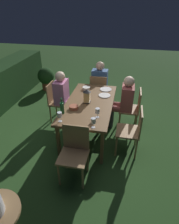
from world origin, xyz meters
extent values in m
plane|color=#26471E|center=(0.00, 0.00, 0.00)|extent=(16.00, 16.00, 0.00)
cube|color=brown|center=(0.00, 0.00, 0.70)|extent=(1.75, 0.89, 0.04)
cube|color=brown|center=(-0.81, -0.37, 0.34)|extent=(0.05, 0.05, 0.68)
cube|color=brown|center=(0.81, -0.37, 0.34)|extent=(0.05, 0.05, 0.68)
cube|color=brown|center=(-0.81, 0.37, 0.34)|extent=(0.05, 0.05, 0.68)
cube|color=brown|center=(0.81, 0.37, 0.34)|extent=(0.05, 0.05, 0.68)
cube|color=#937047|center=(-1.20, 0.00, 0.43)|extent=(0.40, 0.42, 0.03)
cube|color=#937047|center=(-1.01, 0.00, 0.66)|extent=(0.03, 0.40, 0.42)
cylinder|color=#937047|center=(-1.37, -0.18, 0.21)|extent=(0.03, 0.03, 0.42)
cylinder|color=#937047|center=(-1.37, 0.18, 0.21)|extent=(0.03, 0.03, 0.42)
cylinder|color=#937047|center=(-1.03, -0.18, 0.21)|extent=(0.03, 0.03, 0.42)
cylinder|color=#937047|center=(-1.03, 0.18, 0.21)|extent=(0.03, 0.03, 0.42)
cube|color=#937047|center=(1.20, 0.00, 0.43)|extent=(0.40, 0.42, 0.03)
cube|color=#937047|center=(1.01, 0.00, 0.66)|extent=(0.03, 0.40, 0.42)
cylinder|color=#937047|center=(1.37, 0.18, 0.21)|extent=(0.03, 0.03, 0.42)
cylinder|color=#937047|center=(1.37, -0.18, 0.21)|extent=(0.03, 0.03, 0.42)
cylinder|color=#937047|center=(1.03, 0.18, 0.21)|extent=(0.03, 0.03, 0.42)
cylinder|color=#937047|center=(1.03, -0.18, 0.21)|extent=(0.03, 0.03, 0.42)
cube|color=#426699|center=(1.26, 0.00, 0.70)|extent=(0.24, 0.38, 0.50)
sphere|color=#D1A889|center=(1.26, 0.00, 1.04)|extent=(0.21, 0.21, 0.21)
cylinder|color=#426699|center=(1.40, 0.09, 0.46)|extent=(0.36, 0.13, 0.13)
cylinder|color=#426699|center=(1.40, -0.09, 0.46)|extent=(0.36, 0.13, 0.13)
cylinder|color=#333338|center=(1.56, 0.09, 0.23)|extent=(0.11, 0.11, 0.45)
cylinder|color=#333338|center=(1.56, -0.09, 0.23)|extent=(0.11, 0.11, 0.45)
cube|color=#937047|center=(0.39, 0.76, 0.43)|extent=(0.42, 0.40, 0.03)
cube|color=#937047|center=(0.39, 0.95, 0.66)|extent=(0.40, 0.03, 0.42)
cylinder|color=#937047|center=(0.57, 0.59, 0.21)|extent=(0.03, 0.03, 0.42)
cylinder|color=#937047|center=(0.21, 0.59, 0.21)|extent=(0.03, 0.03, 0.42)
cylinder|color=#937047|center=(0.57, 0.93, 0.21)|extent=(0.03, 0.03, 0.42)
cylinder|color=#937047|center=(0.21, 0.93, 0.21)|extent=(0.03, 0.03, 0.42)
cube|color=#C675A3|center=(0.39, 0.70, 0.70)|extent=(0.38, 0.24, 0.50)
sphere|color=beige|center=(0.39, 0.70, 1.04)|extent=(0.21, 0.21, 0.21)
cylinder|color=#C675A3|center=(0.48, 0.56, 0.46)|extent=(0.13, 0.36, 0.13)
cylinder|color=#C675A3|center=(0.30, 0.56, 0.46)|extent=(0.13, 0.36, 0.13)
cylinder|color=#333338|center=(0.48, 0.40, 0.23)|extent=(0.11, 0.11, 0.45)
cylinder|color=#333338|center=(0.30, 0.40, 0.23)|extent=(0.11, 0.11, 0.45)
cube|color=#937047|center=(-0.39, -0.76, 0.43)|extent=(0.42, 0.40, 0.03)
cube|color=#937047|center=(-0.39, -0.95, 0.66)|extent=(0.40, 0.02, 0.42)
cylinder|color=#937047|center=(-0.57, -0.59, 0.21)|extent=(0.03, 0.03, 0.42)
cylinder|color=#937047|center=(-0.21, -0.59, 0.21)|extent=(0.03, 0.03, 0.42)
cylinder|color=#937047|center=(-0.57, -0.93, 0.21)|extent=(0.03, 0.03, 0.42)
cylinder|color=#937047|center=(-0.21, -0.93, 0.21)|extent=(0.03, 0.03, 0.42)
cube|color=#937047|center=(0.39, -0.76, 0.43)|extent=(0.42, 0.40, 0.03)
cube|color=#937047|center=(0.39, -0.95, 0.66)|extent=(0.40, 0.02, 0.42)
cylinder|color=#937047|center=(0.21, -0.59, 0.21)|extent=(0.03, 0.03, 0.42)
cylinder|color=#937047|center=(0.57, -0.59, 0.21)|extent=(0.03, 0.03, 0.42)
cylinder|color=#937047|center=(0.21, -0.93, 0.21)|extent=(0.03, 0.03, 0.42)
cylinder|color=#937047|center=(0.57, -0.93, 0.21)|extent=(0.03, 0.03, 0.42)
cube|color=#9E4C47|center=(0.39, -0.70, 0.70)|extent=(0.38, 0.24, 0.50)
sphere|color=beige|center=(0.39, -0.70, 1.04)|extent=(0.21, 0.21, 0.21)
cylinder|color=#9E4C47|center=(0.30, -0.56, 0.46)|extent=(0.13, 0.36, 0.13)
cylinder|color=#9E4C47|center=(0.48, -0.56, 0.46)|extent=(0.13, 0.36, 0.13)
cylinder|color=#333338|center=(0.30, -0.40, 0.23)|extent=(0.11, 0.11, 0.45)
cylinder|color=#333338|center=(0.48, -0.40, 0.23)|extent=(0.11, 0.11, 0.45)
cube|color=black|center=(-0.01, 0.05, 0.73)|extent=(0.12, 0.12, 0.01)
cube|color=#F9D17A|center=(-0.01, 0.05, 0.84)|extent=(0.11, 0.11, 0.20)
cone|color=black|center=(-0.01, 0.05, 0.96)|extent=(0.15, 0.15, 0.05)
cylinder|color=#195128|center=(-0.49, 0.38, 0.82)|extent=(0.07, 0.07, 0.20)
cylinder|color=#195128|center=(-0.49, 0.38, 0.97)|extent=(0.03, 0.03, 0.09)
cylinder|color=silver|center=(-0.50, -0.24, 0.72)|extent=(0.06, 0.06, 0.00)
cylinder|color=silver|center=(-0.50, -0.24, 0.77)|extent=(0.01, 0.01, 0.08)
cylinder|color=silver|center=(-0.50, -0.24, 0.85)|extent=(0.08, 0.08, 0.08)
cylinder|color=maroon|center=(-0.50, -0.24, 0.83)|extent=(0.07, 0.07, 0.03)
cylinder|color=silver|center=(-0.80, -0.22, 0.72)|extent=(0.06, 0.06, 0.00)
cylinder|color=silver|center=(-0.80, -0.22, 0.77)|extent=(0.01, 0.01, 0.08)
cylinder|color=silver|center=(-0.80, -0.22, 0.85)|extent=(0.08, 0.08, 0.08)
cylinder|color=maroon|center=(-0.80, -0.22, 0.83)|extent=(0.07, 0.07, 0.03)
cylinder|color=silver|center=(-0.74, 0.33, 0.72)|extent=(0.06, 0.06, 0.00)
cylinder|color=silver|center=(-0.74, 0.33, 0.77)|extent=(0.01, 0.01, 0.08)
cylinder|color=silver|center=(-0.74, 0.33, 0.85)|extent=(0.08, 0.08, 0.08)
cylinder|color=maroon|center=(-0.74, 0.33, 0.83)|extent=(0.07, 0.07, 0.03)
cylinder|color=white|center=(0.64, -0.23, 0.73)|extent=(0.25, 0.25, 0.01)
cylinder|color=white|center=(0.34, -0.24, 0.73)|extent=(0.24, 0.24, 0.01)
cylinder|color=#9E5138|center=(-0.30, 0.23, 0.75)|extent=(0.16, 0.16, 0.06)
cylinder|color=#424C1E|center=(-0.30, 0.23, 0.76)|extent=(0.14, 0.14, 0.02)
cylinder|color=silver|center=(0.58, 0.19, 0.75)|extent=(0.17, 0.17, 0.05)
cylinder|color=tan|center=(0.58, 0.19, 0.76)|extent=(0.14, 0.14, 0.02)
cylinder|color=brown|center=(1.93, 1.73, 0.11)|extent=(0.29, 0.29, 0.22)
sphere|color=#193816|center=(1.93, 1.73, 0.43)|extent=(0.49, 0.49, 0.49)
camera|label=1|loc=(-3.18, -0.65, 2.44)|focal=30.74mm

